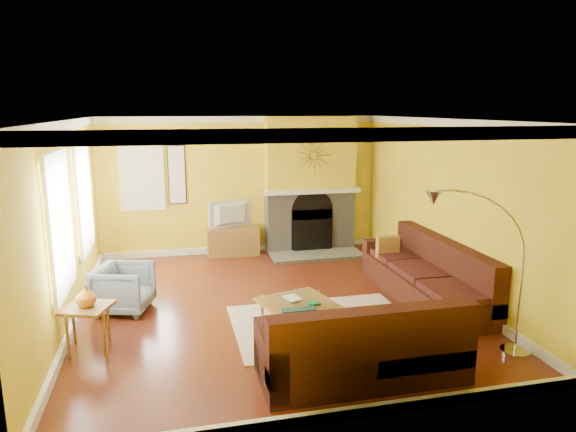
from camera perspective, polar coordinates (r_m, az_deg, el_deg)
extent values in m
cube|color=maroon|center=(7.72, -1.76, -9.88)|extent=(5.50, 6.00, 0.02)
cube|color=white|center=(7.17, -1.90, 10.73)|extent=(5.50, 6.00, 0.02)
cube|color=yellow|center=(10.25, -5.18, 3.42)|extent=(5.50, 0.02, 2.70)
cube|color=yellow|center=(4.52, 5.84, -7.64)|extent=(5.50, 0.02, 2.70)
cube|color=yellow|center=(7.32, -23.53, -0.98)|extent=(0.02, 6.00, 2.70)
cube|color=yellow|center=(8.32, 17.16, 0.94)|extent=(0.02, 6.00, 2.70)
cube|color=white|center=(8.54, -21.87, 1.91)|extent=(0.06, 1.22, 1.72)
cube|color=white|center=(6.70, -24.17, -0.84)|extent=(0.06, 1.22, 1.72)
cube|color=white|center=(10.09, -15.93, 4.02)|extent=(0.82, 0.06, 1.22)
cube|color=white|center=(10.08, -12.24, 4.49)|extent=(0.34, 0.04, 1.14)
cube|color=white|center=(10.11, 2.80, 2.76)|extent=(1.92, 0.22, 0.08)
cube|color=gray|center=(10.09, 3.22, -4.37)|extent=(1.80, 0.70, 0.06)
cube|color=beige|center=(7.06, 3.97, -11.91)|extent=(2.40, 1.80, 0.02)
cube|color=olive|center=(10.21, -6.13, -2.79)|extent=(1.00, 0.45, 0.55)
imported|color=black|center=(10.08, -6.19, 0.18)|extent=(0.90, 0.44, 0.53)
cube|color=white|center=(10.26, -4.30, -3.39)|extent=(0.31, 0.31, 0.31)
imported|color=slate|center=(7.74, -17.77, -7.67)|extent=(0.92, 0.90, 0.68)
imported|color=orange|center=(6.57, -21.54, -8.27)|extent=(0.28, 0.28, 0.26)
imported|color=white|center=(6.89, -0.18, -9.27)|extent=(0.25, 0.29, 0.02)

